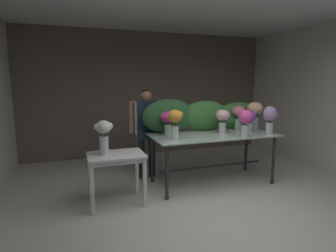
# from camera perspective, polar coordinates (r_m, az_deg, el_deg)

# --- Properties ---
(ground_plane) EXTENTS (8.48, 8.48, 0.00)m
(ground_plane) POSITION_cam_1_polar(r_m,az_deg,el_deg) (5.16, 2.28, -10.59)
(ground_plane) COLOR silver
(wall_back) EXTENTS (5.99, 0.12, 2.89)m
(wall_back) POSITION_cam_1_polar(r_m,az_deg,el_deg) (6.69, -3.77, 6.63)
(wall_back) COLOR #706656
(wall_back) RESTS_ON ground
(wall_right) EXTENTS (0.12, 3.97, 2.89)m
(wall_right) POSITION_cam_1_polar(r_m,az_deg,el_deg) (6.59, 27.53, 5.56)
(wall_right) COLOR silver
(wall_right) RESTS_ON ground
(ceiling_slab) EXTENTS (6.11, 3.97, 0.12)m
(ceiling_slab) POSITION_cam_1_polar(r_m,az_deg,el_deg) (4.99, 2.51, 23.11)
(ceiling_slab) COLOR silver
(ceiling_slab) RESTS_ON wall_back
(display_table_glass) EXTENTS (2.12, 0.98, 0.87)m
(display_table_glass) POSITION_cam_1_polar(r_m,az_deg,el_deg) (4.75, 9.25, -3.06)
(display_table_glass) COLOR silver
(display_table_glass) RESTS_ON ground
(side_table_white) EXTENTS (0.79, 0.56, 0.74)m
(side_table_white) POSITION_cam_1_polar(r_m,az_deg,el_deg) (3.99, -10.74, -7.11)
(side_table_white) COLOR white
(side_table_white) RESTS_ON ground
(florist) EXTENTS (0.64, 0.24, 1.60)m
(florist) POSITION_cam_1_polar(r_m,az_deg,el_deg) (4.93, -4.49, 0.40)
(florist) COLOR #232328
(florist) RESTS_ON ground
(foliage_backdrop) EXTENTS (2.34, 0.31, 0.59)m
(foliage_backdrop) POSITION_cam_1_polar(r_m,az_deg,el_deg) (5.00, 7.20, 2.14)
(foliage_backdrop) COLOR #28562D
(foliage_backdrop) RESTS_ON display_table_glass
(vase_sunset_hydrangea) EXTENTS (0.26, 0.23, 0.46)m
(vase_sunset_hydrangea) POSITION_cam_1_polar(r_m,az_deg,el_deg) (4.19, 1.42, 1.08)
(vase_sunset_hydrangea) COLOR silver
(vase_sunset_hydrangea) RESTS_ON display_table_glass
(vase_magenta_tulips) EXTENTS (0.26, 0.26, 0.40)m
(vase_magenta_tulips) POSITION_cam_1_polar(r_m,az_deg,el_deg) (4.51, -0.06, 1.30)
(vase_magenta_tulips) COLOR silver
(vase_magenta_tulips) RESTS_ON display_table_glass
(vase_blush_ranunculus) EXTENTS (0.24, 0.24, 0.41)m
(vase_blush_ranunculus) POSITION_cam_1_polar(r_m,az_deg,el_deg) (4.78, 11.23, 1.56)
(vase_blush_ranunculus) COLOR silver
(vase_blush_ranunculus) RESTS_ON display_table_glass
(vase_lilac_dahlias) EXTENTS (0.26, 0.23, 0.47)m
(vase_lilac_dahlias) POSITION_cam_1_polar(r_m,az_deg,el_deg) (4.97, 20.41, 1.75)
(vase_lilac_dahlias) COLOR silver
(vase_lilac_dahlias) RESTS_ON display_table_glass
(vase_peach_lilies) EXTENTS (0.30, 0.28, 0.51)m
(vase_peach_lilies) POSITION_cam_1_polar(r_m,az_deg,el_deg) (5.28, 17.62, 2.75)
(vase_peach_lilies) COLOR silver
(vase_peach_lilies) RESTS_ON display_table_glass
(vase_rosy_snapdragons) EXTENTS (0.26, 0.25, 0.44)m
(vase_rosy_snapdragons) POSITION_cam_1_polar(r_m,az_deg,el_deg) (5.18, 14.37, 2.33)
(vase_rosy_snapdragons) COLOR silver
(vase_rosy_snapdragons) RESTS_ON display_table_glass
(vase_fuchsia_roses) EXTENTS (0.24, 0.23, 0.44)m
(vase_fuchsia_roses) POSITION_cam_1_polar(r_m,az_deg,el_deg) (4.54, 15.75, 1.12)
(vase_fuchsia_roses) COLOR silver
(vase_fuchsia_roses) RESTS_ON display_table_glass
(vase_violet_freesia) EXTENTS (0.26, 0.26, 0.39)m
(vase_violet_freesia) POSITION_cam_1_polar(r_m,az_deg,el_deg) (4.98, 16.45, 1.42)
(vase_violet_freesia) COLOR silver
(vase_violet_freesia) RESTS_ON display_table_glass
(vase_white_roses_tall) EXTENTS (0.26, 0.21, 0.49)m
(vase_white_roses_tall) POSITION_cam_1_polar(r_m,az_deg,el_deg) (3.88, -13.18, -1.69)
(vase_white_roses_tall) COLOR silver
(vase_white_roses_tall) RESTS_ON side_table_white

